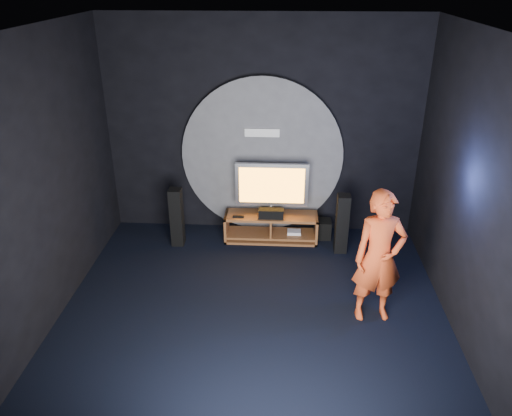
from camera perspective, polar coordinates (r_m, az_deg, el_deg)
The scene contains 15 objects.
floor at distance 6.59m, azimuth -0.36°, elevation -12.29°, with size 5.00×5.00×0.00m, color black.
back_wall at distance 8.02m, azimuth 0.74°, elevation 9.03°, with size 5.00×0.04×3.50m, color black.
front_wall at distance 3.55m, azimuth -3.05°, elevation -14.86°, with size 5.00×0.04×3.50m, color black.
left_wall at distance 6.34m, azimuth -23.61°, elevation 2.14°, with size 0.04×5.00×3.50m, color black.
right_wall at distance 6.07m, azimuth 23.89°, elevation 1.06°, with size 0.04×5.00×3.50m, color black.
ceiling at distance 5.22m, azimuth -0.47°, elevation 19.67°, with size 5.00×5.00×0.01m, color black.
wall_disc_panel at distance 8.11m, azimuth 0.70°, elevation 5.88°, with size 2.60×0.11×2.60m.
media_console at distance 8.19m, azimuth 1.77°, elevation -2.39°, with size 1.51×0.45×0.45m.
tv at distance 7.94m, azimuth 1.81°, elevation 2.46°, with size 1.16×0.22×0.86m.
center_speaker at distance 7.95m, azimuth 1.73°, elevation -0.64°, with size 0.40×0.15×0.15m, color black.
remote at distance 7.99m, azimuth -2.03°, elevation -1.01°, with size 0.18×0.05×0.02m, color black.
tower_speaker_left at distance 8.03m, azimuth -9.04°, elevation -1.03°, with size 0.19×0.21×0.97m, color black.
tower_speaker_right at distance 7.84m, azimuth 9.80°, elevation -1.78°, with size 0.19×0.21×0.97m, color black.
subwoofer at distance 8.35m, azimuth 7.59°, elevation -2.36°, with size 0.28×0.28×0.31m, color black.
player at distance 6.29m, azimuth 13.88°, elevation -5.50°, with size 0.64×0.42×1.75m, color #D5461D.
Camera 1 is at (0.34, -5.17, 4.06)m, focal length 35.00 mm.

